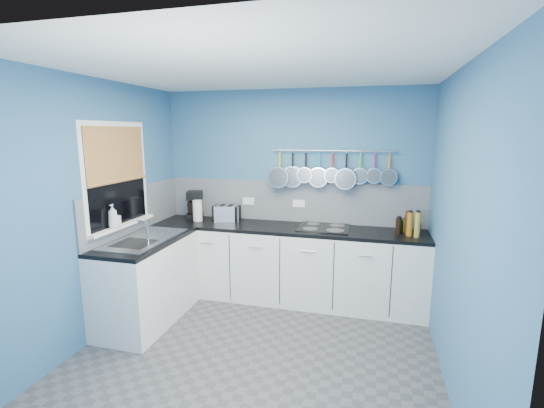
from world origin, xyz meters
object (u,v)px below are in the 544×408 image
at_px(soap_bottle_a, 113,216).
at_px(hob, 324,227).
at_px(coffee_maker, 194,205).
at_px(toaster, 227,213).
at_px(canister, 229,216).
at_px(soap_bottle_b, 115,219).
at_px(paper_towel, 198,211).

distance_m(soap_bottle_a, hob, 2.28).
relative_size(coffee_maker, hob, 0.60).
distance_m(toaster, canister, 0.04).
height_order(coffee_maker, canister, coffee_maker).
bearing_deg(canister, soap_bottle_b, -124.42).
height_order(soap_bottle_b, coffee_maker, coffee_maker).
bearing_deg(soap_bottle_a, coffee_maker, 76.62).
relative_size(soap_bottle_b, hob, 0.30).
relative_size(soap_bottle_a, paper_towel, 0.92).
height_order(soap_bottle_b, paper_towel, soap_bottle_b).
height_order(soap_bottle_a, toaster, soap_bottle_a).
relative_size(paper_towel, hob, 0.45).
xyz_separation_m(soap_bottle_a, soap_bottle_b, (0.00, 0.03, -0.03)).
xyz_separation_m(paper_towel, toaster, (0.35, 0.10, -0.03)).
relative_size(paper_towel, toaster, 0.87).
xyz_separation_m(soap_bottle_b, coffee_maker, (0.29, 1.18, -0.06)).
distance_m(soap_bottle_a, toaster, 1.40).
xyz_separation_m(soap_bottle_a, coffee_maker, (0.29, 1.21, -0.10)).
distance_m(paper_towel, toaster, 0.36).
xyz_separation_m(paper_towel, coffee_maker, (-0.11, 0.14, 0.04)).
bearing_deg(soap_bottle_a, soap_bottle_b, 90.00).
distance_m(toaster, hob, 1.23).
distance_m(soap_bottle_b, coffee_maker, 1.21).
bearing_deg(paper_towel, coffee_maker, 129.01).
distance_m(soap_bottle_a, soap_bottle_b, 0.05).
bearing_deg(canister, paper_towel, -166.36).
height_order(soap_bottle_b, canister, soap_bottle_b).
height_order(paper_towel, hob, paper_towel).
relative_size(paper_towel, canister, 1.91).
bearing_deg(soap_bottle_b, hob, 28.79).
height_order(soap_bottle_a, hob, soap_bottle_a).
height_order(canister, hob, canister).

